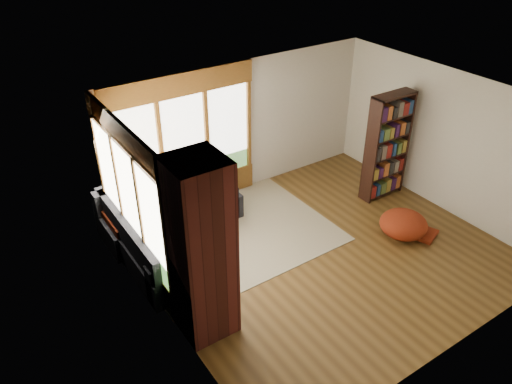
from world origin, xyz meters
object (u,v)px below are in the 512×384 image
dog_brindle (183,221)px  dog_tan (195,194)px  bookshelf (387,147)px  sectional_sofa (170,225)px  pouf (404,224)px  brick_chimney (201,251)px  area_rug (230,235)px

dog_brindle → dog_tan: bearing=-40.5°
bookshelf → sectional_sofa: bearing=167.3°
dog_tan → dog_brindle: bearing=-152.8°
bookshelf → pouf: bearing=-119.9°
pouf → brick_chimney: bearing=179.1°
bookshelf → dog_brindle: bearing=175.2°
bookshelf → dog_tan: (-3.62, 0.84, -0.22)m
brick_chimney → pouf: brick_chimney is taller
bookshelf → area_rug: bearing=171.7°
brick_chimney → bookshelf: (4.54, 1.12, -0.26)m
area_rug → pouf: bearing=-33.2°
pouf → dog_brindle: size_ratio=1.05×
brick_chimney → bookshelf: 4.68m
brick_chimney → sectional_sofa: size_ratio=1.18×
dog_tan → pouf: bearing=-53.2°
dog_brindle → brick_chimney: bearing=166.8°
area_rug → dog_tan: (-0.42, 0.37, 0.81)m
brick_chimney → sectional_sofa: 2.32m
dog_tan → dog_brindle: 0.69m
pouf → dog_tan: dog_tan is taller
sectional_sofa → pouf: size_ratio=2.69×
sectional_sofa → dog_brindle: 0.73m
bookshelf → dog_tan: size_ratio=1.83×
brick_chimney → dog_tan: 2.22m
dog_tan → sectional_sofa: bearing=150.8°
pouf → dog_tan: size_ratio=0.72×
bookshelf → dog_tan: bookshelf is taller
sectional_sofa → area_rug: 1.05m
brick_chimney → dog_brindle: bearing=73.2°
brick_chimney → area_rug: bearing=49.8°
sectional_sofa → dog_tan: (0.47, -0.09, 0.52)m
bookshelf → pouf: 1.58m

